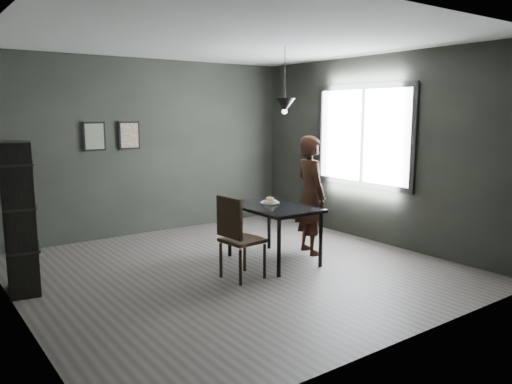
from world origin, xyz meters
TOP-DOWN VIEW (x-y plane):
  - ground at (0.00, 0.00)m, footprint 5.00×5.00m
  - back_wall at (0.00, 2.50)m, footprint 5.00×0.10m
  - ceiling at (0.00, 0.00)m, footprint 5.00×5.00m
  - window_assembly at (2.47, 0.20)m, footprint 0.04×1.96m
  - cafe_table at (0.60, 0.00)m, footprint 0.80×1.20m
  - white_plate at (0.65, 0.15)m, footprint 0.23×0.23m
  - donut_pile at (0.65, 0.15)m, footprint 0.19×0.14m
  - woman at (1.27, 0.03)m, footprint 0.52×0.68m
  - wood_chair at (-0.20, -0.32)m, footprint 0.47×0.47m
  - shelf_unit at (-2.32, 0.73)m, footprint 0.40×0.60m
  - pendant_lamp at (0.85, 0.10)m, footprint 0.28×0.28m
  - framed_print_left at (-0.90, 2.47)m, footprint 0.34×0.04m
  - framed_print_right at (-0.35, 2.47)m, footprint 0.34×0.04m

SIDE VIEW (x-z plane):
  - ground at x=0.00m, z-range 0.00..0.00m
  - wood_chair at x=-0.20m, z-range 0.07..1.07m
  - cafe_table at x=0.60m, z-range 0.30..1.05m
  - white_plate at x=0.65m, z-range 0.75..0.76m
  - donut_pile at x=0.65m, z-range 0.75..0.83m
  - woman at x=1.27m, z-range 0.00..1.65m
  - shelf_unit at x=-2.32m, z-range 0.00..1.66m
  - back_wall at x=0.00m, z-range 0.00..2.80m
  - window_assembly at x=2.47m, z-range 0.82..2.38m
  - framed_print_left at x=-0.90m, z-range 1.38..1.82m
  - framed_print_right at x=-0.35m, z-range 1.38..1.82m
  - pendant_lamp at x=0.85m, z-range 1.62..2.48m
  - ceiling at x=0.00m, z-range 2.79..2.81m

